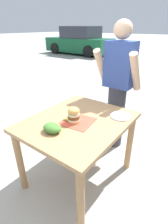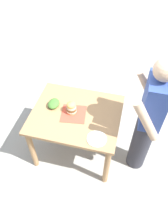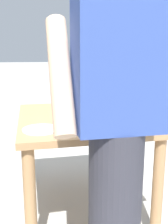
{
  "view_description": "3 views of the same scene",
  "coord_description": "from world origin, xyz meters",
  "px_view_note": "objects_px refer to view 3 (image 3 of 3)",
  "views": [
    {
      "loc": [
        0.96,
        -1.2,
        1.62
      ],
      "look_at": [
        0.0,
        0.1,
        0.82
      ],
      "focal_mm": 28.0,
      "sensor_mm": 36.0,
      "label": 1
    },
    {
      "loc": [
        1.69,
        0.53,
        2.74
      ],
      "look_at": [
        0.0,
        0.1,
        0.82
      ],
      "focal_mm": 35.0,
      "sensor_mm": 36.0,
      "label": 2
    },
    {
      "loc": [
        0.37,
        1.85,
        1.21
      ],
      "look_at": [
        0.0,
        0.1,
        0.82
      ],
      "focal_mm": 42.0,
      "sensor_mm": 36.0,
      "label": 3
    }
  ],
  "objects_px": {
    "sandwich": "(81,103)",
    "diner_across_table": "(116,133)",
    "pickle_spear": "(88,111)",
    "patio_table": "(81,131)",
    "side_salad": "(80,103)",
    "side_plate_with_forks": "(41,129)"
  },
  "relations": [
    {
      "from": "sandwich",
      "to": "side_salad",
      "type": "height_order",
      "value": "sandwich"
    },
    {
      "from": "side_plate_with_forks",
      "to": "side_salad",
      "type": "height_order",
      "value": "side_salad"
    },
    {
      "from": "side_plate_with_forks",
      "to": "sandwich",
      "type": "bearing_deg",
      "value": -130.03
    },
    {
      "from": "pickle_spear",
      "to": "side_plate_with_forks",
      "type": "bearing_deg",
      "value": 46.73
    },
    {
      "from": "patio_table",
      "to": "pickle_spear",
      "type": "xyz_separation_m",
      "value": [
        -0.07,
        -0.09,
        0.14
      ]
    },
    {
      "from": "patio_table",
      "to": "side_plate_with_forks",
      "type": "relative_size",
      "value": 4.92
    },
    {
      "from": "side_salad",
      "to": "pickle_spear",
      "type": "bearing_deg",
      "value": 94.48
    },
    {
      "from": "sandwich",
      "to": "pickle_spear",
      "type": "distance_m",
      "value": 0.1
    },
    {
      "from": "diner_across_table",
      "to": "sandwich",
      "type": "bearing_deg",
      "value": -91.31
    },
    {
      "from": "patio_table",
      "to": "diner_across_table",
      "type": "distance_m",
      "value": 0.87
    },
    {
      "from": "pickle_spear",
      "to": "side_salad",
      "type": "xyz_separation_m",
      "value": [
        0.02,
        -0.22,
        0.02
      ]
    },
    {
      "from": "side_salad",
      "to": "diner_across_table",
      "type": "relative_size",
      "value": 0.11
    },
    {
      "from": "diner_across_table",
      "to": "side_salad",
      "type": "bearing_deg",
      "value": -93.42
    },
    {
      "from": "sandwich",
      "to": "pickle_spear",
      "type": "relative_size",
      "value": 2.63
    },
    {
      "from": "side_plate_with_forks",
      "to": "diner_across_table",
      "type": "height_order",
      "value": "diner_across_table"
    },
    {
      "from": "side_salad",
      "to": "patio_table",
      "type": "bearing_deg",
      "value": 79.8
    },
    {
      "from": "patio_table",
      "to": "pickle_spear",
      "type": "relative_size",
      "value": 14.78
    },
    {
      "from": "patio_table",
      "to": "pickle_spear",
      "type": "distance_m",
      "value": 0.18
    },
    {
      "from": "side_salad",
      "to": "side_plate_with_forks",
      "type": "bearing_deg",
      "value": 59.59
    },
    {
      "from": "sandwich",
      "to": "diner_across_table",
      "type": "relative_size",
      "value": 0.11
    },
    {
      "from": "patio_table",
      "to": "sandwich",
      "type": "height_order",
      "value": "sandwich"
    },
    {
      "from": "pickle_spear",
      "to": "side_salad",
      "type": "height_order",
      "value": "side_salad"
    }
  ]
}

